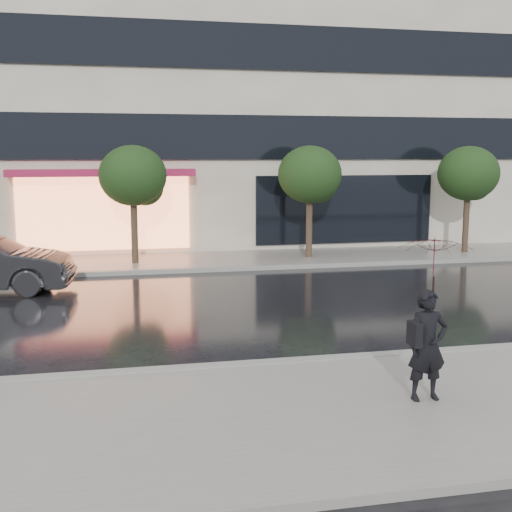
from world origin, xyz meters
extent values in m
plane|color=black|center=(0.00, 0.00, 0.00)|extent=(120.00, 120.00, 0.00)
cube|color=slate|center=(0.00, -3.25, 0.06)|extent=(60.00, 4.50, 0.12)
cube|color=slate|center=(0.00, 10.25, 0.06)|extent=(60.00, 3.50, 0.12)
cube|color=gray|center=(0.00, -1.00, 0.07)|extent=(60.00, 0.25, 0.14)
cube|color=gray|center=(0.00, 8.50, 0.07)|extent=(60.00, 0.25, 0.14)
cube|color=beige|center=(0.00, 18.00, 9.00)|extent=(30.00, 12.00, 18.00)
cube|color=black|center=(0.00, 11.94, 4.30)|extent=(28.00, 0.12, 1.60)
cube|color=black|center=(0.00, 11.94, 7.50)|extent=(28.00, 0.12, 1.60)
cube|color=#FF8C59|center=(-4.00, 11.92, 1.60)|extent=(6.00, 0.10, 2.60)
cube|color=maroon|center=(-4.00, 11.59, 3.05)|extent=(6.40, 0.70, 0.25)
cube|color=black|center=(5.00, 11.94, 1.60)|extent=(7.00, 0.10, 2.60)
cylinder|color=#33261C|center=(-3.00, 10.00, 1.10)|extent=(0.22, 0.22, 2.20)
ellipsoid|color=black|center=(-3.00, 10.00, 3.00)|extent=(2.20, 2.20, 1.98)
sphere|color=black|center=(-2.60, 10.20, 2.60)|extent=(1.20, 1.20, 1.20)
cylinder|color=#33261C|center=(3.00, 10.00, 1.10)|extent=(0.22, 0.22, 2.20)
ellipsoid|color=black|center=(3.00, 10.00, 3.00)|extent=(2.20, 2.20, 1.98)
sphere|color=black|center=(3.40, 10.20, 2.60)|extent=(1.20, 1.20, 1.20)
cylinder|color=#33261C|center=(9.00, 10.00, 1.10)|extent=(0.22, 0.22, 2.20)
ellipsoid|color=black|center=(9.00, 10.00, 3.00)|extent=(2.20, 2.20, 1.98)
sphere|color=black|center=(9.40, 10.20, 2.60)|extent=(1.20, 1.20, 1.20)
imported|color=black|center=(0.91, -3.13, 0.94)|extent=(0.60, 0.40, 1.64)
imported|color=#360911|center=(0.97, -3.13, 2.06)|extent=(1.04, 1.06, 0.94)
cylinder|color=black|center=(0.97, -3.13, 1.54)|extent=(0.02, 0.02, 0.82)
cube|color=black|center=(0.68, -3.19, 1.13)|extent=(0.11, 0.31, 0.35)
camera|label=1|loc=(-3.35, -11.41, 3.67)|focal=45.00mm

